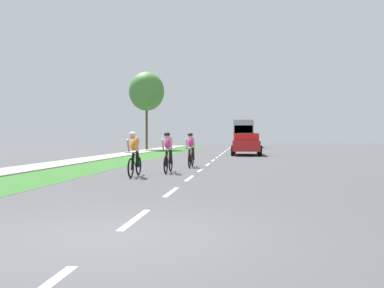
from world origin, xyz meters
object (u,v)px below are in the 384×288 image
object	(u,v)px
cyclist_trailing	(168,152)
bus_silver	(244,132)
cyclist_lead	(134,154)
suv_dark_green	(246,141)
cyclist_distant	(191,150)
pickup_red	(246,144)
street_tree_far	(147,92)

from	to	relation	value
cyclist_trailing	bus_silver	world-z (taller)	bus_silver
cyclist_lead	suv_dark_green	world-z (taller)	suv_dark_green
cyclist_distant	suv_dark_green	bearing A→B (deg)	84.31
bus_silver	cyclist_trailing	bearing A→B (deg)	-93.87
cyclist_distant	cyclist_lead	bearing A→B (deg)	-106.94
bus_silver	cyclist_distant	bearing A→B (deg)	-93.40
pickup_red	suv_dark_green	distance (m)	13.23
street_tree_far	pickup_red	bearing A→B (deg)	-47.36
cyclist_distant	pickup_red	distance (m)	13.13
cyclist_lead	bus_silver	world-z (taller)	bus_silver
suv_dark_green	street_tree_far	distance (m)	11.87
street_tree_far	suv_dark_green	bearing A→B (deg)	10.08
bus_silver	street_tree_far	bearing A→B (deg)	-125.39
suv_dark_green	bus_silver	world-z (taller)	bus_silver
cyclist_distant	cyclist_trailing	bearing A→B (deg)	-99.96
bus_silver	suv_dark_green	bearing A→B (deg)	-88.59
pickup_red	street_tree_far	bearing A→B (deg)	132.64
street_tree_far	cyclist_lead	bearing A→B (deg)	-77.35
cyclist_trailing	suv_dark_green	distance (m)	29.22
cyclist_lead	street_tree_far	bearing A→B (deg)	102.65
cyclist_trailing	street_tree_far	bearing A→B (deg)	105.17
cyclist_lead	bus_silver	distance (m)	43.38
cyclist_distant	pickup_red	bearing A→B (deg)	78.71
pickup_red	bus_silver	bearing A→B (deg)	90.62
pickup_red	street_tree_far	world-z (taller)	street_tree_far
cyclist_trailing	street_tree_far	size ratio (longest dim) A/B	0.21
cyclist_trailing	suv_dark_green	bearing A→B (deg)	83.87
bus_silver	pickup_red	bearing A→B (deg)	-89.38
suv_dark_green	bus_silver	distance (m)	12.51
suv_dark_green	cyclist_distant	bearing A→B (deg)	-95.69
bus_silver	street_tree_far	distance (m)	18.07
cyclist_distant	pickup_red	size ratio (longest dim) A/B	0.34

